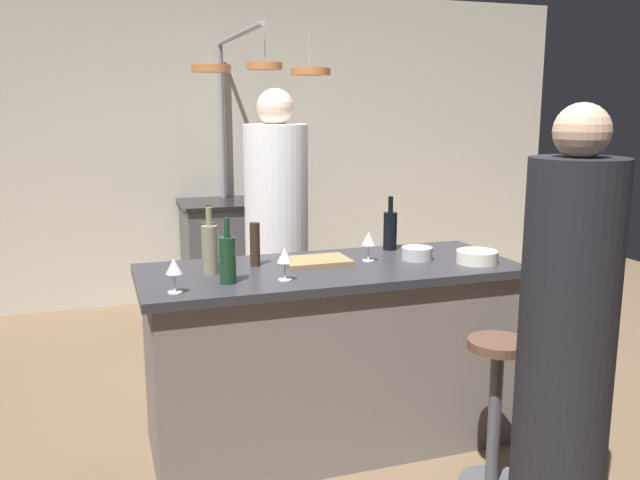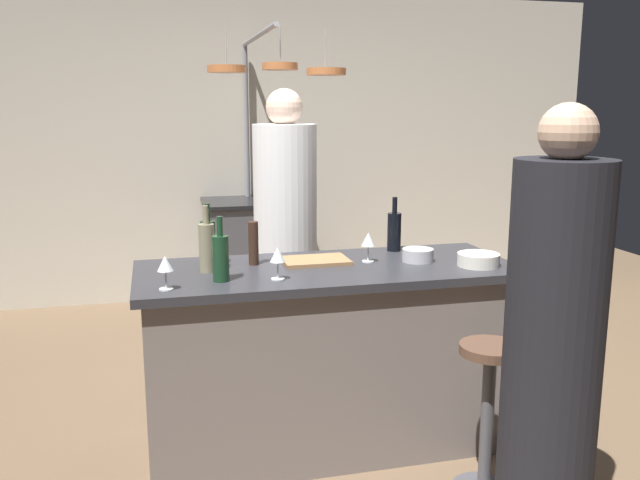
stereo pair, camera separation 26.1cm
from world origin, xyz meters
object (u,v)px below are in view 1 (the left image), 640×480
object	(u,v)px
wine_bottle_red	(209,244)
wine_bottle_green	(228,259)
wine_glass_by_chef	(285,257)
mixing_bowl_ceramic	(477,257)
wine_bottle_dark	(390,230)
mixing_bowl_steel	(417,253)
wine_glass_near_left_guest	(174,268)
wine_glass_near_right_guest	(369,240)
chef	(277,251)
bar_stool_right	(495,407)
stove_range	(231,254)
guest_right	(566,347)
pepper_mill	(255,244)
cutting_board	(316,261)
wine_bottle_white	(210,248)

from	to	relation	value
wine_bottle_red	wine_bottle_green	xyz separation A→B (m)	(0.03, -0.30, -0.01)
wine_glass_by_chef	mixing_bowl_ceramic	xyz separation A→B (m)	(0.98, 0.02, -0.07)
wine_bottle_red	mixing_bowl_ceramic	xyz separation A→B (m)	(1.25, -0.31, -0.09)
wine_bottle_dark	mixing_bowl_steel	distance (m)	0.28
wine_glass_near_left_guest	wine_glass_near_right_guest	size ratio (longest dim) A/B	1.00
chef	wine_glass_near_left_guest	xyz separation A→B (m)	(-0.71, -1.05, 0.19)
chef	bar_stool_right	distance (m)	1.61
stove_range	chef	world-z (taller)	chef
bar_stool_right	stove_range	bearing A→B (deg)	99.92
chef	wine_bottle_dark	world-z (taller)	chef
wine_bottle_red	wine_glass_near_right_guest	size ratio (longest dim) A/B	2.07
guest_right	wine_glass_near_right_guest	xyz separation A→B (m)	(-0.37, 1.02, 0.23)
guest_right	wine_glass_near_left_guest	distance (m)	1.55
guest_right	wine_bottle_green	xyz separation A→B (m)	(-1.10, 0.83, 0.24)
wine_glass_near_left_guest	wine_bottle_green	bearing A→B (deg)	20.24
wine_bottle_red	wine_glass_by_chef	size ratio (longest dim) A/B	2.07
chef	bar_stool_right	world-z (taller)	chef
wine_glass_near_left_guest	pepper_mill	bearing A→B (deg)	40.54
wine_bottle_red	mixing_bowl_steel	xyz separation A→B (m)	(1.01, -0.16, -0.08)
chef	mixing_bowl_steel	distance (m)	0.96
chef	wine_glass_by_chef	distance (m)	1.04
stove_range	wine_glass_near_left_guest	bearing A→B (deg)	-105.73
stove_range	wine_glass_near_right_guest	bearing A→B (deg)	-84.86
bar_stool_right	guest_right	world-z (taller)	guest_right
stove_range	guest_right	world-z (taller)	guest_right
wine_bottle_dark	guest_right	bearing A→B (deg)	-82.97
cutting_board	mixing_bowl_steel	bearing A→B (deg)	-11.58
wine_bottle_red	stove_range	bearing A→B (deg)	76.60
cutting_board	wine_bottle_green	distance (m)	0.55
chef	wine_glass_near_right_guest	bearing A→B (deg)	-71.27
chef	wine_bottle_dark	xyz separation A→B (m)	(0.47, -0.55, 0.20)
wine_bottle_green	wine_glass_by_chef	size ratio (longest dim) A/B	1.96
wine_glass_by_chef	mixing_bowl_ceramic	world-z (taller)	wine_glass_by_chef
bar_stool_right	wine_bottle_red	distance (m)	1.48
mixing_bowl_ceramic	chef	bearing A→B (deg)	127.50
mixing_bowl_steel	wine_bottle_red	bearing A→B (deg)	171.17
wine_bottle_green	wine_glass_near_right_guest	world-z (taller)	wine_bottle_green
mixing_bowl_steel	chef	bearing A→B (deg)	121.64
cutting_board	wine_glass_near_right_guest	bearing A→B (deg)	-11.93
stove_range	cutting_board	xyz separation A→B (m)	(-0.04, -2.35, 0.46)
chef	mixing_bowl_ceramic	world-z (taller)	chef
wine_bottle_white	bar_stool_right	bearing A→B (deg)	-30.76
wine_bottle_dark	mixing_bowl_steel	world-z (taller)	wine_bottle_dark
stove_range	mixing_bowl_steel	xyz separation A→B (m)	(0.46, -2.45, 0.48)
cutting_board	stove_range	bearing A→B (deg)	89.11
pepper_mill	wine_bottle_white	world-z (taller)	wine_bottle_white
bar_stool_right	wine_bottle_green	xyz separation A→B (m)	(-1.06, 0.47, 0.63)
stove_range	chef	bearing A→B (deg)	-91.53
wine_bottle_red	wine_bottle_green	size ratio (longest dim) A/B	1.05
wine_bottle_white	wine_glass_by_chef	xyz separation A→B (m)	(0.29, -0.22, -0.01)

